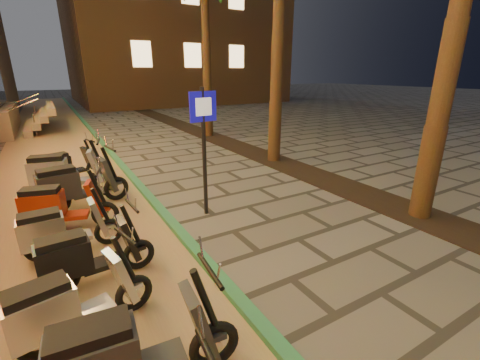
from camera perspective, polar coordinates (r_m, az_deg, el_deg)
parking_strip at (r=11.62m, az=-29.67°, el=2.35°), size 3.40×60.00×0.01m
green_curb at (r=11.73m, az=-21.47°, el=3.89°), size 0.18×60.00×0.10m
planting_strip at (r=9.25m, az=13.35°, el=0.69°), size 1.20×40.00×0.02m
pedestrian_sign at (r=6.23m, az=-6.46°, el=7.92°), size 0.56×0.11×2.53m
scooter_5 at (r=3.25m, az=-19.38°, el=-27.20°), size 1.66×0.60×1.17m
scooter_6 at (r=4.04m, az=-28.38°, el=-19.09°), size 1.52×0.70×1.07m
scooter_7 at (r=4.86m, az=-26.00°, el=-12.06°), size 1.51×0.53×1.06m
scooter_8 at (r=5.78m, az=-29.44°, el=-7.76°), size 1.48×0.52×1.04m
scooter_9 at (r=6.65m, az=-29.57°, el=-4.09°), size 1.60×0.81×1.13m
scooter_10 at (r=7.51m, az=-27.47°, el=-0.84°), size 1.80×0.75×1.26m
scooter_11 at (r=8.50m, az=-28.99°, el=1.12°), size 1.85×0.83×1.30m
scooter_12 at (r=9.54m, az=-28.48°, el=2.27°), size 1.49×0.80×1.06m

